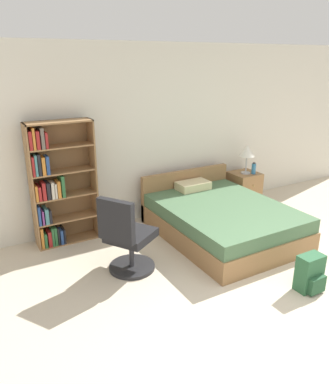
% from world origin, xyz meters
% --- Properties ---
extents(ground_plane, '(14.00, 14.00, 0.00)m').
position_xyz_m(ground_plane, '(0.00, 0.00, 0.00)').
color(ground_plane, beige).
extents(wall_back, '(9.00, 0.06, 2.60)m').
position_xyz_m(wall_back, '(0.00, 3.23, 1.30)').
color(wall_back, silver).
rests_on(wall_back, ground_plane).
extents(bookshelf, '(0.84, 0.28, 1.65)m').
position_xyz_m(bookshelf, '(-1.64, 2.99, 0.80)').
color(bookshelf, olive).
rests_on(bookshelf, ground_plane).
extents(bed, '(1.55, 2.02, 0.72)m').
position_xyz_m(bed, '(0.40, 2.12, 0.24)').
color(bed, olive).
rests_on(bed, ground_plane).
extents(office_chair, '(0.72, 0.69, 0.97)m').
position_xyz_m(office_chair, '(-1.15, 1.84, 0.43)').
color(office_chair, '#232326').
rests_on(office_chair, ground_plane).
extents(nightstand, '(0.46, 0.47, 0.55)m').
position_xyz_m(nightstand, '(1.50, 2.89, 0.28)').
color(nightstand, olive).
rests_on(nightstand, ground_plane).
extents(table_lamp, '(0.26, 0.26, 0.48)m').
position_xyz_m(table_lamp, '(1.49, 2.86, 0.92)').
color(table_lamp, '#B2B2B7').
rests_on(table_lamp, nightstand).
extents(water_bottle, '(0.07, 0.07, 0.20)m').
position_xyz_m(water_bottle, '(1.59, 2.78, 0.64)').
color(water_bottle, teal).
rests_on(water_bottle, nightstand).
extents(backpack_green, '(0.28, 0.23, 0.41)m').
position_xyz_m(backpack_green, '(0.41, 0.54, 0.19)').
color(backpack_green, '#2D603D').
rests_on(backpack_green, ground_plane).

